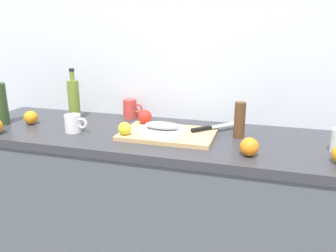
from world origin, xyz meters
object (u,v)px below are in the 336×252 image
at_px(lemon_0, 125,128).
at_px(olive_oil_bottle, 74,99).
at_px(coffee_mug_0, 73,123).
at_px(fish_fillet, 162,126).
at_px(pepper_mill, 240,120).
at_px(cutting_board, 168,134).
at_px(chef_knife, 210,128).
at_px(coffee_mug_1, 130,109).
at_px(white_plate, 162,131).
at_px(wine_bottle, 0,102).

bearing_deg(lemon_0, olive_oil_bottle, 148.91).
bearing_deg(coffee_mug_0, fish_fillet, 7.83).
xyz_separation_m(olive_oil_bottle, pepper_mill, (0.93, -0.08, -0.03)).
xyz_separation_m(cutting_board, coffee_mug_0, (-0.47, -0.07, 0.03)).
height_order(chef_knife, coffee_mug_1, coffee_mug_1).
distance_m(lemon_0, coffee_mug_1, 0.38).
distance_m(white_plate, olive_oil_bottle, 0.60).
relative_size(chef_knife, wine_bottle, 0.74).
bearing_deg(coffee_mug_0, chef_knife, 14.79).
distance_m(cutting_board, pepper_mill, 0.34).
relative_size(cutting_board, coffee_mug_0, 3.72).
distance_m(lemon_0, pepper_mill, 0.54).
bearing_deg(chef_knife, fish_fillet, 162.10).
bearing_deg(olive_oil_bottle, fish_fillet, -16.03).
relative_size(fish_fillet, coffee_mug_0, 1.45).
bearing_deg(coffee_mug_0, pepper_mill, 10.45).
height_order(cutting_board, pepper_mill, pepper_mill).
distance_m(white_plate, pepper_mill, 0.37).
relative_size(coffee_mug_0, pepper_mill, 0.70).
bearing_deg(fish_fillet, cutting_board, 20.81).
bearing_deg(white_plate, fish_fillet, 0.00).
bearing_deg(cutting_board, wine_bottle, -176.46).
bearing_deg(wine_bottle, fish_fillet, 3.01).
bearing_deg(fish_fillet, chef_knife, 27.80).
bearing_deg(fish_fillet, coffee_mug_0, -172.17).
xyz_separation_m(lemon_0, olive_oil_bottle, (-0.42, 0.25, 0.07)).
height_order(lemon_0, wine_bottle, wine_bottle).
height_order(coffee_mug_0, pepper_mill, pepper_mill).
bearing_deg(lemon_0, pepper_mill, 18.79).
bearing_deg(white_plate, lemon_0, -150.79).
distance_m(white_plate, coffee_mug_1, 0.39).
xyz_separation_m(white_plate, wine_bottle, (-0.89, -0.05, 0.09)).
height_order(cutting_board, chef_knife, chef_knife).
relative_size(cutting_board, pepper_mill, 2.60).
relative_size(cutting_board, white_plate, 1.92).
height_order(white_plate, lemon_0, lemon_0).
height_order(fish_fillet, olive_oil_bottle, olive_oil_bottle).
relative_size(lemon_0, coffee_mug_0, 0.50).
bearing_deg(fish_fillet, white_plate, 0.00).
bearing_deg(lemon_0, cutting_board, 28.08).
bearing_deg(lemon_0, coffee_mug_0, 174.75).
relative_size(white_plate, olive_oil_bottle, 0.81).
height_order(lemon_0, coffee_mug_0, coffee_mug_0).
bearing_deg(white_plate, pepper_mill, 13.68).
relative_size(lemon_0, olive_oil_bottle, 0.21).
bearing_deg(cutting_board, white_plate, -159.19).
relative_size(white_plate, coffee_mug_1, 2.00).
bearing_deg(cutting_board, fish_fillet, -159.19).
distance_m(cutting_board, olive_oil_bottle, 0.63).
xyz_separation_m(coffee_mug_0, coffee_mug_1, (0.17, 0.33, 0.01)).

